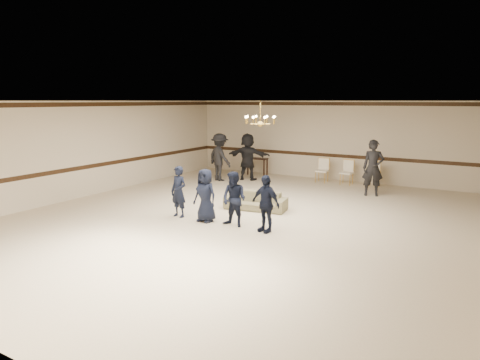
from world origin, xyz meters
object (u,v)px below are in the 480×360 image
object	(u,v)px
boy_b	(205,195)
console_table	(257,166)
chandelier	(260,112)
adult_mid	(248,157)
adult_left	(220,157)
settee	(256,201)
banquet_chair_right	(373,175)
boy_d	(265,203)
adult_right	(373,168)
boy_c	(234,199)
banquet_chair_left	(322,171)
boy_a	(179,192)
banquet_chair_mid	(347,173)

from	to	relation	value
boy_b	console_table	world-z (taller)	boy_b
chandelier	adult_mid	world-z (taller)	chandelier
adult_mid	console_table	bearing A→B (deg)	-90.74
adult_left	adult_mid	size ratio (longest dim) A/B	1.00
settee	banquet_chair_right	world-z (taller)	banquet_chair_right
boy_d	console_table	xyz separation A→B (m)	(-3.99, 7.09, -0.34)
settee	adult_left	size ratio (longest dim) A/B	0.96
settee	adult_right	size ratio (longest dim) A/B	0.96
boy_b	boy_d	distance (m)	1.80
boy_d	banquet_chair_right	size ratio (longest dim) A/B	1.52
boy_c	banquet_chair_left	xyz separation A→B (m)	(-0.09, 6.89, -0.24)
boy_a	settee	bearing A→B (deg)	57.05
banquet_chair_right	boy_d	bearing A→B (deg)	-93.26
boy_d	banquet_chair_right	distance (m)	6.96
chandelier	adult_mid	size ratio (longest dim) A/B	0.49
banquet_chair_right	banquet_chair_left	bearing A→B (deg)	-174.91
banquet_chair_left	adult_mid	bearing A→B (deg)	-164.35
chandelier	adult_left	bearing A→B (deg)	136.37
banquet_chair_left	console_table	xyz separation A→B (m)	(-3.00, 0.20, -0.10)
boy_b	banquet_chair_mid	world-z (taller)	boy_b
banquet_chair_left	banquet_chair_right	xyz separation A→B (m)	(2.00, 0.00, 0.00)
boy_c	boy_d	xyz separation A→B (m)	(0.90, 0.00, 0.00)
boy_b	banquet_chair_right	size ratio (longest dim) A/B	1.52
adult_right	adult_mid	bearing A→B (deg)	156.36
boy_a	settee	distance (m)	2.36
boy_a	boy_d	xyz separation A→B (m)	(2.70, 0.00, 0.00)
boy_d	adult_left	xyz separation A→B (m)	(-4.69, 5.16, 0.24)
adult_right	banquet_chair_right	size ratio (longest dim) A/B	2.03
adult_right	banquet_chair_right	bearing A→B (deg)	82.72
chandelier	boy_d	distance (m)	2.93
banquet_chair_mid	adult_left	bearing A→B (deg)	-153.93
boy_b	banquet_chair_right	world-z (taller)	boy_b
boy_a	banquet_chair_right	distance (m)	7.83
boy_c	settee	world-z (taller)	boy_c
boy_a	boy_c	size ratio (longest dim) A/B	1.00
boy_d	settee	distance (m)	2.22
boy_a	adult_left	size ratio (longest dim) A/B	0.75
boy_a	banquet_chair_left	world-z (taller)	boy_a
adult_left	banquet_chair_mid	size ratio (longest dim) A/B	2.03
adult_right	banquet_chair_left	size ratio (longest dim) A/B	2.03
boy_d	adult_right	xyz separation A→B (m)	(1.31, 5.46, 0.24)
chandelier	boy_d	world-z (taller)	chandelier
boy_d	banquet_chair_left	bearing A→B (deg)	112.31
console_table	adult_left	bearing A→B (deg)	-112.47
boy_d	adult_right	distance (m)	5.62
chandelier	console_table	distance (m)	6.64
chandelier	adult_mid	bearing A→B (deg)	123.32
boy_d	banquet_chair_right	xyz separation A→B (m)	(1.01, 6.89, -0.24)
adult_left	console_table	size ratio (longest dim) A/B	2.14
boy_b	chandelier	bearing A→B (deg)	70.71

